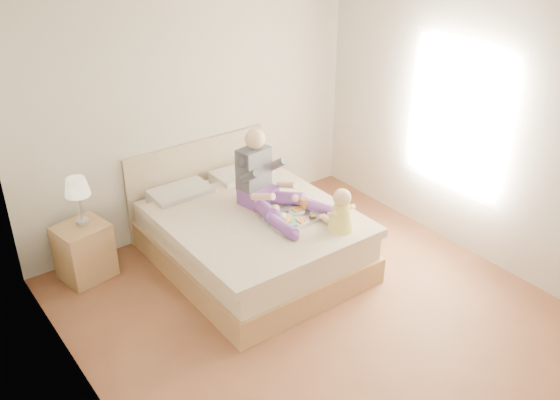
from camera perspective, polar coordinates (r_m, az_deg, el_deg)
room at (r=5.09m, az=4.21°, el=3.62°), size 4.02×4.22×2.71m
bed at (r=6.37m, az=-2.97°, el=-3.08°), size 1.70×2.18×1.00m
nightstand at (r=6.43m, az=-17.46°, el=-4.50°), size 0.54×0.50×0.57m
lamp at (r=6.16m, az=-18.06°, el=0.92°), size 0.24×0.24×0.49m
adult at (r=6.15m, az=-1.26°, el=1.39°), size 0.69×1.03×0.81m
tray at (r=6.01m, az=0.99°, el=-1.51°), size 0.51×0.40×0.14m
baby at (r=5.82m, az=5.56°, el=-1.16°), size 0.28×0.38×0.42m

